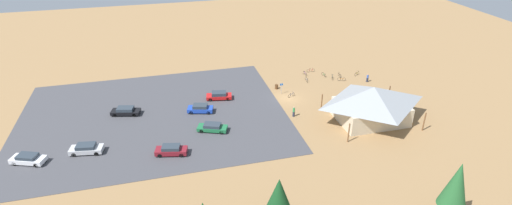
{
  "coord_description": "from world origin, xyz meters",
  "views": [
    {
      "loc": [
        21.9,
        60.61,
        32.57
      ],
      "look_at": [
        6.59,
        2.36,
        1.2
      ],
      "focal_mm": 27.69,
      "sensor_mm": 36.0,
      "label": 1
    }
  ],
  "objects": [
    {
      "name": "car_maroon_end_stall",
      "position": [
        21.73,
        12.61,
        0.76
      ],
      "size": [
        4.73,
        2.7,
        1.42
      ],
      "color": "maroon",
      "rests_on": "parking_lot_asphalt"
    },
    {
      "name": "lot_sign",
      "position": [
        0.55,
        -2.09,
        1.41
      ],
      "size": [
        0.56,
        0.08,
        2.2
      ],
      "color": "#99999E",
      "rests_on": "ground"
    },
    {
      "name": "pine_mideast",
      "position": [
        -7.47,
        33.71,
        5.16
      ],
      "size": [
        3.08,
        3.08,
        7.98
      ],
      "color": "brown",
      "rests_on": "ground"
    },
    {
      "name": "car_white_inner_stall",
      "position": [
        40.9,
        9.7,
        0.72
      ],
      "size": [
        4.97,
        3.38,
        1.34
      ],
      "color": "white",
      "rests_on": "parking_lot_asphalt"
    },
    {
      "name": "bike_pavilion",
      "position": [
        -10.49,
        10.93,
        3.39
      ],
      "size": [
        13.27,
        10.49,
        6.0
      ],
      "color": "beige",
      "rests_on": "ground"
    },
    {
      "name": "bicycle_yellow_edge_north",
      "position": [
        -17.17,
        -6.36,
        0.37
      ],
      "size": [
        1.48,
        0.93,
        0.84
      ],
      "color": "black",
      "rests_on": "ground"
    },
    {
      "name": "bicycle_teal_yard_right",
      "position": [
        -11.51,
        -5.96,
        0.37
      ],
      "size": [
        0.74,
        1.62,
        0.82
      ],
      "color": "black",
      "rests_on": "ground"
    },
    {
      "name": "bicycle_black_yard_front",
      "position": [
        -13.35,
        -6.41,
        0.36
      ],
      "size": [
        0.48,
        1.74,
        0.82
      ],
      "color": "black",
      "rests_on": "ground"
    },
    {
      "name": "bicycle_orange_near_porch",
      "position": [
        -12.91,
        -4.59,
        0.37
      ],
      "size": [
        1.58,
        0.7,
        0.82
      ],
      "color": "black",
      "rests_on": "ground"
    },
    {
      "name": "pine_far_east",
      "position": [
        11.21,
        29.58,
        4.2
      ],
      "size": [
        3.21,
        3.21,
        6.54
      ],
      "color": "brown",
      "rests_on": "ground"
    },
    {
      "name": "visitor_crossing_yard",
      "position": [
        1.2,
        6.6,
        0.97
      ],
      "size": [
        0.4,
        0.37,
        1.85
      ],
      "color": "#2D3347",
      "rests_on": "ground"
    },
    {
      "name": "trash_bin",
      "position": [
        0.76,
        -4.39,
        0.45
      ],
      "size": [
        0.6,
        0.6,
        0.9
      ],
      "primitive_type": "cylinder",
      "color": "brown",
      "rests_on": "ground"
    },
    {
      "name": "car_black_far_end",
      "position": [
        28.34,
        -1.14,
        0.71
      ],
      "size": [
        5.03,
        2.97,
        1.33
      ],
      "color": "black",
      "rests_on": "parking_lot_asphalt"
    },
    {
      "name": "bicycle_white_yard_left",
      "position": [
        -6.06,
        -6.18,
        0.39
      ],
      "size": [
        0.48,
        1.75,
        0.82
      ],
      "color": "black",
      "rests_on": "ground"
    },
    {
      "name": "bicycle_green_edge_south",
      "position": [
        -10.38,
        -7.6,
        0.35
      ],
      "size": [
        0.48,
        1.66,
        0.74
      ],
      "color": "black",
      "rests_on": "ground"
    },
    {
      "name": "bicycle_red_trailside",
      "position": [
        -8.64,
        -10.39,
        0.36
      ],
      "size": [
        1.7,
        0.48,
        0.8
      ],
      "color": "black",
      "rests_on": "ground"
    },
    {
      "name": "car_silver_mid_lot",
      "position": [
        33.43,
        9.15,
        0.75
      ],
      "size": [
        4.81,
        2.61,
        1.39
      ],
      "color": "#BCBCC1",
      "rests_on": "parking_lot_asphalt"
    },
    {
      "name": "visitor_by_pavilion",
      "position": [
        -17.62,
        -2.87,
        0.88
      ],
      "size": [
        0.36,
        0.36,
        1.69
      ],
      "color": "#2D3347",
      "rests_on": "ground"
    },
    {
      "name": "car_green_aisle_side",
      "position": [
        15.08,
        7.8,
        0.69
      ],
      "size": [
        4.95,
        3.39,
        1.27
      ],
      "color": "#1E6B3D",
      "rests_on": "parking_lot_asphalt"
    },
    {
      "name": "car_blue_near_entry",
      "position": [
        16.09,
        1.23,
        0.75
      ],
      "size": [
        4.58,
        2.88,
        1.41
      ],
      "color": "#1E42B2",
      "rests_on": "parking_lot_asphalt"
    },
    {
      "name": "parking_lot_asphalt",
      "position": [
        23.86,
        0.52,
        0.03
      ],
      "size": [
        43.51,
        34.23,
        0.05
      ],
      "primitive_type": "cube",
      "color": "#424247",
      "rests_on": "ground"
    },
    {
      "name": "bicycle_blue_front_row",
      "position": [
        -0.88,
        -0.48,
        0.35
      ],
      "size": [
        1.54,
        0.82,
        0.77
      ],
      "color": "black",
      "rests_on": "ground"
    },
    {
      "name": "bicycle_purple_near_sign",
      "position": [
        -6.83,
        -9.11,
        0.38
      ],
      "size": [
        0.48,
        1.71,
        0.86
      ],
      "color": "black",
      "rests_on": "ground"
    },
    {
      "name": "ground",
      "position": [
        0.0,
        0.0,
        0.0
      ],
      "size": [
        160.0,
        160.0,
        0.0
      ],
      "primitive_type": "plane",
      "color": "#937047",
      "rests_on": "ground"
    },
    {
      "name": "car_red_back_corner",
      "position": [
        12.16,
        -2.84,
        0.74
      ],
      "size": [
        4.79,
        2.65,
        1.4
      ],
      "color": "red",
      "rests_on": "parking_lot_asphalt"
    }
  ]
}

